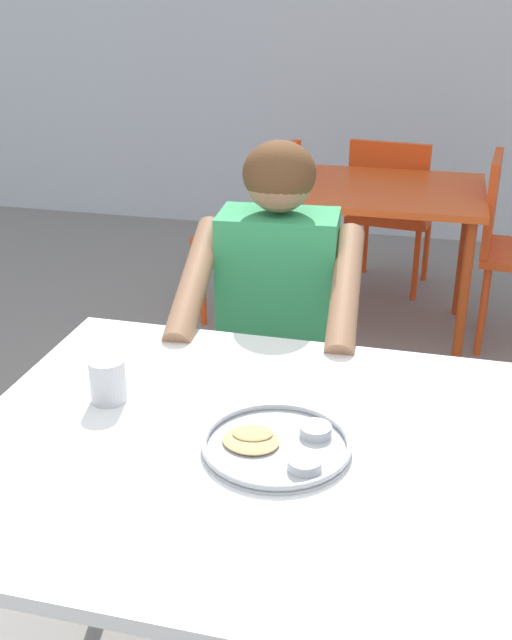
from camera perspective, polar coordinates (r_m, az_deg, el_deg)
table_foreground at (r=1.55m, az=-1.01°, el=-11.36°), size 1.12×0.96×0.76m
thali_tray at (r=1.48m, az=1.65°, el=-9.39°), size 0.29×0.29×0.03m
drinking_cup at (r=1.65m, az=-11.18°, el=-4.40°), size 0.08×0.08×0.10m
chair_foreground at (r=2.44m, az=2.12°, el=-1.94°), size 0.47×0.46×0.87m
diner_foreground at (r=2.15m, az=1.31°, el=0.41°), size 0.52×0.57×1.19m
table_background_red at (r=3.56m, az=9.36°, el=8.55°), size 0.93×0.78×0.73m
chair_red_left at (r=3.69m, az=0.37°, el=7.46°), size 0.47×0.51×0.89m
chair_red_far at (r=4.15m, az=10.13°, el=8.55°), size 0.49×0.46×0.84m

